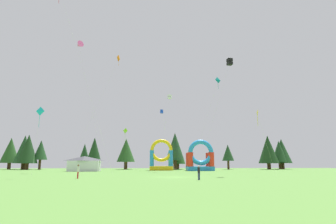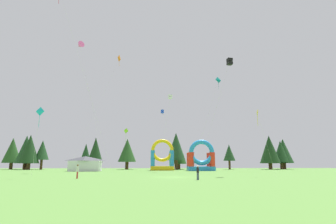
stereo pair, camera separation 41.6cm
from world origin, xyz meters
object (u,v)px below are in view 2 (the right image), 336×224
(kite_white_box, at_px, (170,97))
(festival_tent, at_px, (85,164))
(kite_orange_diamond, at_px, (119,59))
(person_far_side, at_px, (77,170))
(kite_teal_diamond, at_px, (218,81))
(kite_yellow_diamond, at_px, (257,114))
(kite_pink_delta, at_px, (80,45))
(inflatable_blue_arch, at_px, (201,159))
(kite_lime_diamond, at_px, (126,131))
(person_near_camera, at_px, (198,171))
(kite_black_box, at_px, (230,62))
(kite_blue_box, at_px, (162,112))
(inflatable_red_slide, at_px, (162,159))
(kite_cyan_diamond, at_px, (40,112))

(kite_white_box, relative_size, festival_tent, 2.46)
(kite_orange_diamond, distance_m, person_far_side, 37.71)
(kite_teal_diamond, height_order, festival_tent, kite_teal_diamond)
(festival_tent, bearing_deg, kite_yellow_diamond, -38.38)
(kite_pink_delta, relative_size, person_far_side, 16.84)
(kite_pink_delta, xyz_separation_m, inflatable_blue_arch, (28.12, 7.40, -25.22))
(kite_lime_diamond, relative_size, inflatable_blue_arch, 1.29)
(kite_lime_diamond, xyz_separation_m, kite_yellow_diamond, (21.68, -23.42, 0.22))
(person_near_camera, relative_size, festival_tent, 0.24)
(person_far_side, bearing_deg, kite_teal_diamond, -47.87)
(kite_black_box, distance_m, kite_orange_diamond, 29.94)
(kite_orange_diamond, bearing_deg, kite_black_box, -44.42)
(kite_black_box, relative_size, kite_blue_box, 1.35)
(kite_white_box, distance_m, kite_yellow_diamond, 24.11)
(inflatable_red_slide, xyz_separation_m, festival_tent, (-17.42, -6.83, -1.24))
(person_near_camera, xyz_separation_m, inflatable_red_slide, (-2.97, 39.27, 1.95))
(kite_cyan_diamond, xyz_separation_m, inflatable_red_slide, (17.19, 34.13, -5.56))
(kite_teal_diamond, relative_size, inflatable_red_slide, 2.40)
(kite_blue_box, xyz_separation_m, kite_orange_diamond, (-10.21, -0.14, 12.46))
(kite_cyan_diamond, bearing_deg, kite_pink_delta, 94.28)
(kite_yellow_diamond, bearing_deg, kite_pink_delta, 148.17)
(kite_pink_delta, xyz_separation_m, kite_lime_diamond, (10.42, 3.49, -19.00))
(person_far_side, xyz_separation_m, person_near_camera, (14.23, -3.07, -0.05))
(kite_white_box, relative_size, kite_orange_diamond, 0.62)
(kite_pink_delta, distance_m, festival_tent, 26.59)
(kite_teal_diamond, height_order, inflatable_red_slide, kite_teal_diamond)
(kite_pink_delta, height_order, kite_lime_diamond, kite_pink_delta)
(kite_white_box, bearing_deg, kite_lime_diamond, 159.89)
(person_near_camera, bearing_deg, kite_lime_diamond, -96.85)
(inflatable_red_slide, bearing_deg, kite_white_box, -82.97)
(kite_orange_diamond, height_order, kite_cyan_diamond, kite_orange_diamond)
(kite_white_box, xyz_separation_m, kite_blue_box, (-1.59, 3.53, -2.71))
(kite_white_box, bearing_deg, kite_orange_diamond, 163.99)
(person_far_side, height_order, inflatable_blue_arch, inflatable_blue_arch)
(kite_black_box, relative_size, inflatable_red_slide, 2.44)
(kite_lime_diamond, relative_size, person_far_side, 5.51)
(festival_tent, bearing_deg, kite_white_box, -13.30)
(kite_black_box, distance_m, kite_cyan_diamond, 29.71)
(person_far_side, bearing_deg, inflatable_red_slide, -14.18)
(kite_cyan_diamond, relative_size, person_far_side, 5.27)
(kite_cyan_diamond, height_order, inflatable_blue_arch, kite_cyan_diamond)
(inflatable_red_slide, bearing_deg, kite_teal_diamond, -60.23)
(kite_blue_box, distance_m, person_near_camera, 34.05)
(kite_blue_box, bearing_deg, inflatable_red_slide, 88.52)
(kite_lime_diamond, bearing_deg, kite_teal_diamond, -29.60)
(kite_yellow_diamond, bearing_deg, kite_lime_diamond, 132.80)
(kite_black_box, xyz_separation_m, kite_yellow_diamond, (2.95, -2.94, -9.11))
(kite_lime_diamond, bearing_deg, kite_blue_box, -0.60)
(kite_orange_diamond, distance_m, inflatable_red_slide, 26.45)
(kite_cyan_diamond, distance_m, kite_teal_diamond, 33.21)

